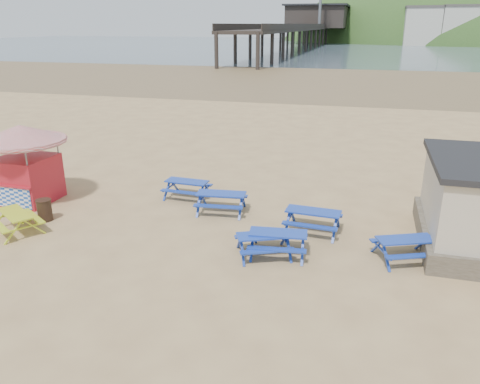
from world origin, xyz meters
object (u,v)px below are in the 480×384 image
(litter_bin, at_px, (45,210))
(picnic_table_yellow, at_px, (17,222))
(ice_cream_kiosk, at_px, (23,154))
(picnic_table_blue_a, at_px, (187,189))
(picnic_table_blue_b, at_px, (221,202))

(litter_bin, bearing_deg, picnic_table_yellow, -103.86)
(picnic_table_yellow, distance_m, ice_cream_kiosk, 3.87)
(ice_cream_kiosk, xyz_separation_m, litter_bin, (2.08, -1.73, -1.69))
(ice_cream_kiosk, bearing_deg, picnic_table_yellow, -58.15)
(picnic_table_blue_a, bearing_deg, picnic_table_blue_b, -28.93)
(picnic_table_blue_a, relative_size, picnic_table_blue_b, 0.91)
(picnic_table_yellow, relative_size, litter_bin, 2.72)
(picnic_table_blue_b, distance_m, picnic_table_yellow, 7.84)
(picnic_table_blue_a, height_order, litter_bin, litter_bin)
(picnic_table_blue_a, distance_m, picnic_table_blue_b, 2.35)
(picnic_table_blue_a, height_order, ice_cream_kiosk, ice_cream_kiosk)
(picnic_table_blue_b, height_order, litter_bin, litter_bin)
(picnic_table_blue_b, height_order, ice_cream_kiosk, ice_cream_kiosk)
(picnic_table_yellow, xyz_separation_m, litter_bin, (0.30, 1.23, 0.05))
(picnic_table_blue_a, distance_m, ice_cream_kiosk, 7.14)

